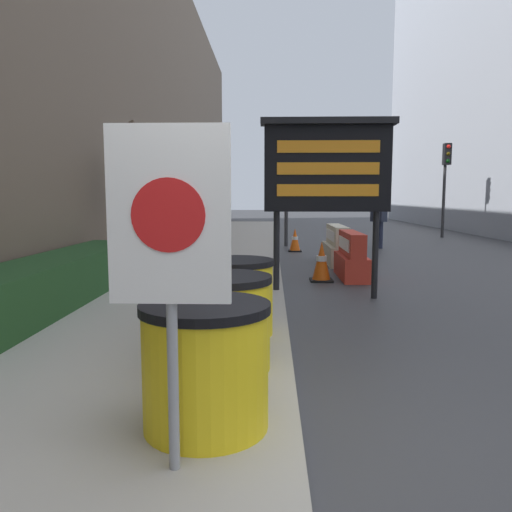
# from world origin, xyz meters

# --- Properties ---
(ground_plane) EXTENTS (120.00, 120.00, 0.00)m
(ground_plane) POSITION_xyz_m (0.00, 0.00, 0.00)
(ground_plane) COLOR #38383A
(building_left_facade) EXTENTS (0.40, 50.40, 10.66)m
(building_left_facade) POSITION_xyz_m (-4.06, 9.80, 5.33)
(building_left_facade) COLOR brown
(building_left_facade) RESTS_ON ground_plane
(hedge_strip) EXTENTS (0.90, 6.95, 0.66)m
(hedge_strip) POSITION_xyz_m (-3.26, 3.45, 0.46)
(hedge_strip) COLOR #1E421E
(hedge_strip) RESTS_ON sidewalk_left
(bare_tree) EXTENTS (1.16, 1.13, 3.01)m
(bare_tree) POSITION_xyz_m (-3.01, 7.66, 1.54)
(bare_tree) COLOR #4C3D2D
(bare_tree) RESTS_ON sidewalk_left
(barrel_drum_foreground) EXTENTS (0.85, 0.85, 0.83)m
(barrel_drum_foreground) POSITION_xyz_m (-0.63, 0.36, 0.55)
(barrel_drum_foreground) COLOR yellow
(barrel_drum_foreground) RESTS_ON sidewalk_left
(barrel_drum_middle) EXTENTS (0.85, 0.85, 0.83)m
(barrel_drum_middle) POSITION_xyz_m (-0.62, 1.48, 0.55)
(barrel_drum_middle) COLOR yellow
(barrel_drum_middle) RESTS_ON sidewalk_left
(barrel_drum_back) EXTENTS (0.85, 0.85, 0.83)m
(barrel_drum_back) POSITION_xyz_m (-0.59, 2.61, 0.55)
(barrel_drum_back) COLOR yellow
(barrel_drum_back) RESTS_ON sidewalk_left
(warning_sign) EXTENTS (0.65, 0.08, 1.88)m
(warning_sign) POSITION_xyz_m (-0.74, -0.17, 1.43)
(warning_sign) COLOR gray
(warning_sign) RESTS_ON sidewalk_left
(message_board) EXTENTS (2.11, 0.36, 2.85)m
(message_board) POSITION_xyz_m (0.68, 5.25, 2.10)
(message_board) COLOR black
(message_board) RESTS_ON ground_plane
(jersey_barrier_red_striped) EXTENTS (0.50, 1.66, 0.93)m
(jersey_barrier_red_striped) POSITION_xyz_m (1.43, 7.31, 0.41)
(jersey_barrier_red_striped) COLOR red
(jersey_barrier_red_striped) RESTS_ON ground_plane
(jersey_barrier_cream) EXTENTS (0.54, 1.97, 0.94)m
(jersey_barrier_cream) POSITION_xyz_m (1.43, 9.54, 0.41)
(jersey_barrier_cream) COLOR beige
(jersey_barrier_cream) RESTS_ON ground_plane
(traffic_cone_near) EXTENTS (0.39, 0.39, 0.70)m
(traffic_cone_near) POSITION_xyz_m (0.52, 12.21, 0.34)
(traffic_cone_near) COLOR black
(traffic_cone_near) RESTS_ON ground_plane
(traffic_cone_mid) EXTENTS (0.42, 0.42, 0.75)m
(traffic_cone_mid) POSITION_xyz_m (1.46, 7.59, 0.37)
(traffic_cone_mid) COLOR black
(traffic_cone_mid) RESTS_ON ground_plane
(traffic_cone_far) EXTENTS (0.44, 0.44, 0.78)m
(traffic_cone_far) POSITION_xyz_m (0.78, 6.89, 0.38)
(traffic_cone_far) COLOR black
(traffic_cone_far) RESTS_ON ground_plane
(traffic_light_near_curb) EXTENTS (0.28, 0.44, 4.12)m
(traffic_light_near_curb) POSITION_xyz_m (0.30, 13.73, 2.98)
(traffic_light_near_curb) COLOR #2D2D30
(traffic_light_near_curb) RESTS_ON ground_plane
(traffic_light_far_side) EXTENTS (0.28, 0.45, 3.74)m
(traffic_light_far_side) POSITION_xyz_m (6.76, 17.57, 2.72)
(traffic_light_far_side) COLOR #2D2D30
(traffic_light_far_side) RESTS_ON ground_plane
(pedestrian_worker) EXTENTS (0.50, 0.54, 1.77)m
(pedestrian_worker) POSITION_xyz_m (3.22, 13.20, 1.04)
(pedestrian_worker) COLOR #23283D
(pedestrian_worker) RESTS_ON ground_plane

